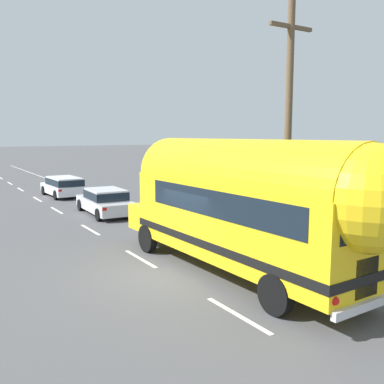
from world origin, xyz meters
name	(u,v)px	position (x,y,z in m)	size (l,w,h in m)	color
ground_plane	(168,275)	(0.00, 0.00, 0.00)	(300.00, 300.00, 0.00)	#4C4C4F
lane_markings	(102,207)	(2.61, 12.97, 0.00)	(3.84, 80.00, 0.01)	silver
utility_pole	(288,129)	(4.25, -0.59, 4.42)	(1.80, 0.24, 8.50)	brown
painted_bus	(250,202)	(1.88, -1.53, 2.30)	(2.79, 11.08, 4.12)	yellow
car_lead	(106,200)	(1.96, 10.55, 0.75)	(2.16, 4.87, 1.37)	silver
car_second	(64,185)	(1.82, 18.28, 0.79)	(2.13, 4.43, 1.37)	white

